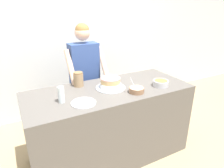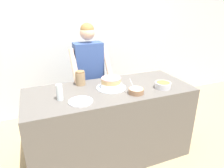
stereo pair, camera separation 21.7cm
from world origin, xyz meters
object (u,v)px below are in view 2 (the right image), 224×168
object	(u,v)px
person_baker	(89,71)
stoneware_jar	(80,78)
ceramic_plate	(81,101)
drinking_glass	(60,92)
cake	(111,84)
frosting_bowl_orange	(163,85)
frosting_bowl_white	(136,91)

from	to	relation	value
person_baker	stoneware_jar	bearing A→B (deg)	-121.14
ceramic_plate	stoneware_jar	distance (m)	0.46
drinking_glass	ceramic_plate	distance (m)	0.23
person_baker	drinking_glass	distance (m)	0.81
cake	frosting_bowl_orange	world-z (taller)	cake
frosting_bowl_orange	stoneware_jar	xyz separation A→B (m)	(-0.84, 0.44, 0.05)
frosting_bowl_white	drinking_glass	world-z (taller)	frosting_bowl_white
ceramic_plate	frosting_bowl_white	bearing A→B (deg)	-1.96
person_baker	ceramic_plate	world-z (taller)	person_baker
frosting_bowl_white	ceramic_plate	size ratio (longest dim) A/B	0.74
stoneware_jar	frosting_bowl_orange	bearing A→B (deg)	-27.80
frosting_bowl_orange	stoneware_jar	bearing A→B (deg)	152.20
drinking_glass	stoneware_jar	xyz separation A→B (m)	(0.28, 0.32, 0.00)
cake	frosting_bowl_white	bearing A→B (deg)	-51.06
frosting_bowl_orange	stoneware_jar	world-z (taller)	stoneware_jar
cake	stoneware_jar	world-z (taller)	stoneware_jar
person_baker	ceramic_plate	bearing A→B (deg)	-111.47
frosting_bowl_orange	frosting_bowl_white	distance (m)	0.35
stoneware_jar	cake	bearing A→B (deg)	-37.87
stoneware_jar	ceramic_plate	bearing A→B (deg)	-103.45
person_baker	frosting_bowl_orange	bearing A→B (deg)	-50.10
ceramic_plate	stoneware_jar	bearing A→B (deg)	76.55
person_baker	drinking_glass	xyz separation A→B (m)	(-0.48, -0.65, 0.03)
frosting_bowl_white	stoneware_jar	bearing A→B (deg)	136.23
frosting_bowl_white	cake	bearing A→B (deg)	128.94
person_baker	stoneware_jar	distance (m)	0.38
stoneware_jar	person_baker	bearing A→B (deg)	58.86
frosting_bowl_orange	drinking_glass	xyz separation A→B (m)	(-1.12, 0.12, 0.04)
cake	frosting_bowl_white	world-z (taller)	frosting_bowl_white
person_baker	drinking_glass	size ratio (longest dim) A/B	9.83
cake	frosting_bowl_white	distance (m)	0.30
person_baker	cake	distance (m)	0.56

